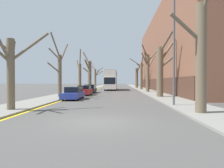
{
  "coord_description": "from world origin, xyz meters",
  "views": [
    {
      "loc": [
        1.27,
        -9.7,
        1.99
      ],
      "look_at": [
        -0.48,
        30.73,
        1.44
      ],
      "focal_mm": 32.0,
      "sensor_mm": 36.0,
      "label": 1
    }
  ],
  "objects_px": {
    "street_tree_left_1": "(59,72)",
    "street_tree_right_1": "(161,69)",
    "lamp_post": "(173,41)",
    "street_tree_right_2": "(148,70)",
    "street_tree_right_0": "(201,53)",
    "street_tree_right_3": "(141,74)",
    "street_tree_left_0": "(9,67)",
    "street_tree_left_2": "(80,76)",
    "parked_car_1": "(84,91)",
    "street_tree_left_4": "(95,76)",
    "double_decker_bus": "(111,79)",
    "parked_car_2": "(90,89)",
    "street_tree_left_3": "(89,73)",
    "street_tree_right_4": "(137,76)",
    "parked_car_0": "(73,93)"
  },
  "relations": [
    {
      "from": "street_tree_left_1",
      "to": "street_tree_right_1",
      "type": "height_order",
      "value": "street_tree_right_1"
    },
    {
      "from": "street_tree_right_1",
      "to": "parked_car_2",
      "type": "height_order",
      "value": "street_tree_right_1"
    },
    {
      "from": "street_tree_right_0",
      "to": "parked_car_1",
      "type": "bearing_deg",
      "value": 121.59
    },
    {
      "from": "street_tree_right_2",
      "to": "parked_car_2",
      "type": "xyz_separation_m",
      "value": [
        -10.15,
        -2.73,
        -3.34
      ]
    },
    {
      "from": "double_decker_bus",
      "to": "lamp_post",
      "type": "xyz_separation_m",
      "value": [
        6.36,
        -29.86,
        2.7
      ]
    },
    {
      "from": "parked_car_2",
      "to": "street_tree_left_3",
      "type": "bearing_deg",
      "value": 99.61
    },
    {
      "from": "street_tree_left_0",
      "to": "parked_car_1",
      "type": "bearing_deg",
      "value": 82.07
    },
    {
      "from": "street_tree_right_2",
      "to": "double_decker_bus",
      "type": "xyz_separation_m",
      "value": [
        -7.16,
        9.42,
        -1.5
      ]
    },
    {
      "from": "street_tree_left_2",
      "to": "parked_car_1",
      "type": "xyz_separation_m",
      "value": [
        2.21,
        -7.46,
        -2.35
      ]
    },
    {
      "from": "street_tree_left_0",
      "to": "street_tree_right_3",
      "type": "distance_m",
      "value": 37.1
    },
    {
      "from": "street_tree_left_3",
      "to": "parked_car_2",
      "type": "bearing_deg",
      "value": -80.39
    },
    {
      "from": "street_tree_left_0",
      "to": "street_tree_left_2",
      "type": "bearing_deg",
      "value": 90.12
    },
    {
      "from": "street_tree_left_4",
      "to": "parked_car_2",
      "type": "relative_size",
      "value": 1.87
    },
    {
      "from": "street_tree_right_3",
      "to": "street_tree_left_1",
      "type": "bearing_deg",
      "value": -117.45
    },
    {
      "from": "street_tree_left_0",
      "to": "parked_car_2",
      "type": "relative_size",
      "value": 1.42
    },
    {
      "from": "street_tree_left_1",
      "to": "double_decker_bus",
      "type": "xyz_separation_m",
      "value": [
        5.28,
        21.82,
        -0.64
      ]
    },
    {
      "from": "street_tree_right_1",
      "to": "street_tree_right_4",
      "type": "height_order",
      "value": "street_tree_right_1"
    },
    {
      "from": "street_tree_left_3",
      "to": "street_tree_right_3",
      "type": "bearing_deg",
      "value": 5.57
    },
    {
      "from": "street_tree_left_1",
      "to": "street_tree_right_3",
      "type": "xyz_separation_m",
      "value": [
        12.38,
        23.83,
        0.55
      ]
    },
    {
      "from": "street_tree_right_4",
      "to": "parked_car_0",
      "type": "relative_size",
      "value": 1.6
    },
    {
      "from": "street_tree_left_0",
      "to": "lamp_post",
      "type": "bearing_deg",
      "value": 15.26
    },
    {
      "from": "street_tree_right_4",
      "to": "parked_car_0",
      "type": "height_order",
      "value": "street_tree_right_4"
    },
    {
      "from": "parked_car_1",
      "to": "street_tree_left_3",
      "type": "bearing_deg",
      "value": 96.84
    },
    {
      "from": "parked_car_0",
      "to": "parked_car_2",
      "type": "bearing_deg",
      "value": 90.0
    },
    {
      "from": "street_tree_left_0",
      "to": "parked_car_1",
      "type": "height_order",
      "value": "street_tree_left_0"
    },
    {
      "from": "street_tree_left_0",
      "to": "street_tree_right_1",
      "type": "relative_size",
      "value": 0.75
    },
    {
      "from": "street_tree_left_2",
      "to": "street_tree_right_0",
      "type": "bearing_deg",
      "value": -62.77
    },
    {
      "from": "street_tree_left_3",
      "to": "street_tree_right_2",
      "type": "distance_m",
      "value": 16.04
    },
    {
      "from": "street_tree_left_0",
      "to": "street_tree_right_0",
      "type": "height_order",
      "value": "street_tree_right_0"
    },
    {
      "from": "street_tree_right_0",
      "to": "parked_car_0",
      "type": "xyz_separation_m",
      "value": [
        -10.0,
        9.69,
        -3.03
      ]
    },
    {
      "from": "street_tree_left_1",
      "to": "street_tree_right_1",
      "type": "bearing_deg",
      "value": 3.1
    },
    {
      "from": "street_tree_left_1",
      "to": "street_tree_left_2",
      "type": "xyz_separation_m",
      "value": [
        0.08,
        11.78,
        -0.13
      ]
    },
    {
      "from": "street_tree_left_2",
      "to": "parked_car_1",
      "type": "distance_m",
      "value": 8.13
    },
    {
      "from": "street_tree_right_1",
      "to": "double_decker_bus",
      "type": "xyz_separation_m",
      "value": [
        -7.18,
        21.14,
        -0.99
      ]
    },
    {
      "from": "street_tree_left_4",
      "to": "parked_car_2",
      "type": "distance_m",
      "value": 25.37
    },
    {
      "from": "street_tree_left_2",
      "to": "parked_car_2",
      "type": "distance_m",
      "value": 3.85
    },
    {
      "from": "street_tree_right_0",
      "to": "street_tree_right_3",
      "type": "height_order",
      "value": "street_tree_right_0"
    },
    {
      "from": "street_tree_left_2",
      "to": "lamp_post",
      "type": "distance_m",
      "value": 23.05
    },
    {
      "from": "lamp_post",
      "to": "street_tree_right_2",
      "type": "bearing_deg",
      "value": 87.77
    },
    {
      "from": "street_tree_right_0",
      "to": "street_tree_right_2",
      "type": "relative_size",
      "value": 0.96
    },
    {
      "from": "street_tree_left_2",
      "to": "parked_car_1",
      "type": "bearing_deg",
      "value": -73.53
    },
    {
      "from": "double_decker_bus",
      "to": "parked_car_1",
      "type": "xyz_separation_m",
      "value": [
        -2.99,
        -17.5,
        -1.84
      ]
    },
    {
      "from": "street_tree_right_2",
      "to": "street_tree_left_2",
      "type": "bearing_deg",
      "value": -177.14
    },
    {
      "from": "street_tree_right_0",
      "to": "parked_car_1",
      "type": "height_order",
      "value": "street_tree_right_0"
    },
    {
      "from": "street_tree_left_3",
      "to": "street_tree_right_1",
      "type": "distance_m",
      "value": 25.2
    },
    {
      "from": "street_tree_left_4",
      "to": "street_tree_left_0",
      "type": "bearing_deg",
      "value": -89.85
    },
    {
      "from": "street_tree_left_0",
      "to": "street_tree_right_2",
      "type": "height_order",
      "value": "street_tree_right_2"
    },
    {
      "from": "street_tree_left_4",
      "to": "parked_car_1",
      "type": "xyz_separation_m",
      "value": [
        2.28,
        -30.46,
        -2.81
      ]
    },
    {
      "from": "street_tree_left_4",
      "to": "street_tree_right_1",
      "type": "bearing_deg",
      "value": -69.94
    },
    {
      "from": "street_tree_left_0",
      "to": "street_tree_left_4",
      "type": "bearing_deg",
      "value": 90.15
    }
  ]
}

